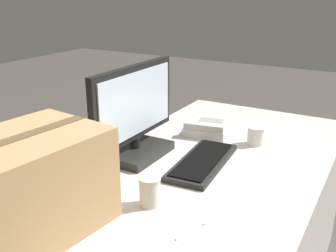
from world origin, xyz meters
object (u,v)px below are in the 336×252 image
at_px(monitor, 135,118).
at_px(keyboard, 202,162).
at_px(spoon, 197,227).
at_px(cardboard_box, 29,184).
at_px(paper_cup_right, 256,135).
at_px(desk_phone, 207,128).
at_px(paper_cup_left, 150,191).

bearing_deg(monitor, keyboard, -79.13).
height_order(spoon, cardboard_box, cardboard_box).
bearing_deg(monitor, paper_cup_right, -47.15).
distance_m(desk_phone, paper_cup_left, 0.72).
height_order(paper_cup_right, spoon, paper_cup_right).
distance_m(paper_cup_right, cardboard_box, 1.05).
xyz_separation_m(keyboard, paper_cup_right, (0.32, -0.12, 0.03)).
xyz_separation_m(monitor, cardboard_box, (-0.60, -0.05, -0.02)).
relative_size(monitor, desk_phone, 2.25).
bearing_deg(paper_cup_left, spoon, -102.25).
bearing_deg(desk_phone, monitor, 148.73).
bearing_deg(paper_cup_left, cardboard_box, 142.02).
relative_size(paper_cup_left, paper_cup_right, 1.18).
bearing_deg(keyboard, monitor, 96.16).
xyz_separation_m(paper_cup_right, spoon, (-0.73, -0.06, -0.04)).
bearing_deg(keyboard, paper_cup_left, 172.43).
xyz_separation_m(desk_phone, cardboard_box, (-1.00, 0.11, 0.12)).
distance_m(keyboard, cardboard_box, 0.71).
xyz_separation_m(keyboard, paper_cup_left, (-0.37, 0.02, 0.04)).
height_order(keyboard, cardboard_box, cardboard_box).
xyz_separation_m(monitor, spoon, (-0.36, -0.46, -0.17)).
relative_size(keyboard, paper_cup_right, 5.13).
height_order(monitor, cardboard_box, monitor).
height_order(paper_cup_left, spoon, paper_cup_left).
distance_m(paper_cup_left, spoon, 0.20).
xyz_separation_m(monitor, paper_cup_left, (-0.31, -0.27, -0.12)).
bearing_deg(paper_cup_right, paper_cup_left, 168.93).
bearing_deg(cardboard_box, desk_phone, -6.28).
bearing_deg(desk_phone, paper_cup_left, 179.35).
height_order(keyboard, paper_cup_left, paper_cup_left).
bearing_deg(paper_cup_left, desk_phone, 9.16).
xyz_separation_m(paper_cup_left, cardboard_box, (-0.29, 0.22, 0.10)).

